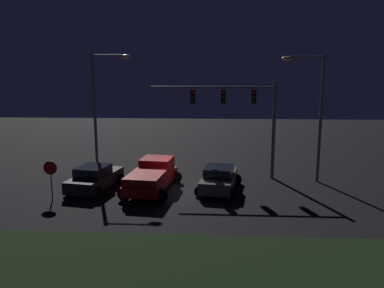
# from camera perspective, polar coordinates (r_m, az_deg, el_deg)

# --- Properties ---
(ground_plane) EXTENTS (80.00, 80.00, 0.00)m
(ground_plane) POSITION_cam_1_polar(r_m,az_deg,el_deg) (22.76, -2.48, -7.05)
(ground_plane) COLOR black
(grass_median) EXTENTS (27.07, 5.06, 0.10)m
(grass_median) POSITION_cam_1_polar(r_m,az_deg,el_deg) (14.26, -6.41, -17.82)
(grass_median) COLOR black
(grass_median) RESTS_ON ground_plane
(pickup_truck) EXTENTS (3.28, 5.59, 1.80)m
(pickup_truck) POSITION_cam_1_polar(r_m,az_deg,el_deg) (22.48, -6.06, -4.66)
(pickup_truck) COLOR maroon
(pickup_truck) RESTS_ON ground_plane
(car_sedan) EXTENTS (2.91, 4.62, 1.51)m
(car_sedan) POSITION_cam_1_polar(r_m,az_deg,el_deg) (22.51, 4.20, -5.30)
(car_sedan) COLOR #514C47
(car_sedan) RESTS_ON ground_plane
(car_sedan_far) EXTENTS (2.97, 4.64, 1.51)m
(car_sedan_far) POSITION_cam_1_polar(r_m,az_deg,el_deg) (23.33, -14.70, -5.05)
(car_sedan_far) COLOR black
(car_sedan_far) RESTS_ON ground_plane
(traffic_signal_gantry) EXTENTS (8.32, 0.56, 6.50)m
(traffic_signal_gantry) POSITION_cam_1_polar(r_m,az_deg,el_deg) (24.80, 6.99, 5.85)
(traffic_signal_gantry) COLOR slate
(traffic_signal_gantry) RESTS_ON ground_plane
(street_lamp_left) EXTENTS (2.80, 0.44, 8.41)m
(street_lamp_left) POSITION_cam_1_polar(r_m,az_deg,el_deg) (26.98, -13.69, 6.81)
(street_lamp_left) COLOR slate
(street_lamp_left) RESTS_ON ground_plane
(street_lamp_right) EXTENTS (2.74, 0.44, 8.16)m
(street_lamp_right) POSITION_cam_1_polar(r_m,az_deg,el_deg) (24.88, 18.09, 6.01)
(street_lamp_right) COLOR slate
(street_lamp_right) RESTS_ON ground_plane
(stop_sign) EXTENTS (0.76, 0.08, 2.23)m
(stop_sign) POSITION_cam_1_polar(r_m,az_deg,el_deg) (21.88, -20.92, -4.18)
(stop_sign) COLOR slate
(stop_sign) RESTS_ON ground_plane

